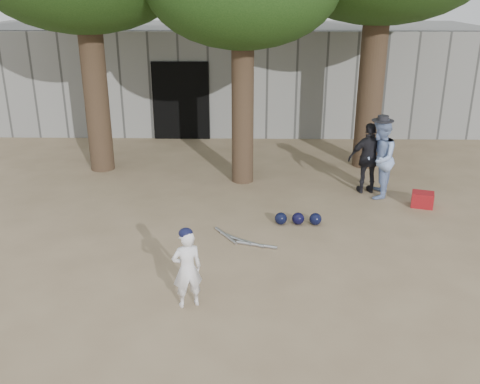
{
  "coord_description": "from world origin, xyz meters",
  "views": [
    {
      "loc": [
        0.75,
        -7.26,
        4.12
      ],
      "look_at": [
        0.6,
        1.0,
        0.95
      ],
      "focal_mm": 40.0,
      "sensor_mm": 36.0,
      "label": 1
    }
  ],
  "objects_px": {
    "boy_player": "(187,269)",
    "spectator_blue": "(379,159)",
    "spectator_dark": "(369,158)",
    "red_bag": "(422,200)"
  },
  "relations": [
    {
      "from": "spectator_dark",
      "to": "red_bag",
      "type": "relative_size",
      "value": 3.6
    },
    {
      "from": "boy_player",
      "to": "spectator_dark",
      "type": "distance_m",
      "value": 5.57
    },
    {
      "from": "boy_player",
      "to": "spectator_dark",
      "type": "height_order",
      "value": "spectator_dark"
    },
    {
      "from": "spectator_dark",
      "to": "red_bag",
      "type": "xyz_separation_m",
      "value": [
        0.95,
        -0.8,
        -0.61
      ]
    },
    {
      "from": "red_bag",
      "to": "spectator_blue",
      "type": "bearing_deg",
      "value": 145.93
    },
    {
      "from": "boy_player",
      "to": "spectator_blue",
      "type": "relative_size",
      "value": 0.68
    },
    {
      "from": "boy_player",
      "to": "red_bag",
      "type": "relative_size",
      "value": 2.7
    },
    {
      "from": "boy_player",
      "to": "spectator_blue",
      "type": "xyz_separation_m",
      "value": [
        3.5,
        4.19,
        0.26
      ]
    },
    {
      "from": "spectator_blue",
      "to": "spectator_dark",
      "type": "relative_size",
      "value": 1.1
    },
    {
      "from": "spectator_blue",
      "to": "red_bag",
      "type": "relative_size",
      "value": 3.95
    }
  ]
}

